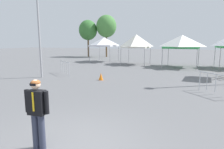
{
  "coord_description": "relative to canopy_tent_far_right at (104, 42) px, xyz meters",
  "views": [
    {
      "loc": [
        2.75,
        -3.84,
        2.66
      ],
      "look_at": [
        -0.32,
        3.61,
        1.3
      ],
      "focal_mm": 30.94,
      "sensor_mm": 36.0,
      "label": 1
    }
  ],
  "objects": [
    {
      "name": "canopy_tent_right_of_center",
      "position": [
        9.98,
        -2.1,
        0.03
      ],
      "size": [
        3.69,
        3.69,
        3.39
      ],
      "color": "#9E9EA3",
      "rests_on": "ground"
    },
    {
      "name": "crowd_barrier_mid_lot",
      "position": [
        1.31,
        -10.7,
        -1.9
      ],
      "size": [
        1.76,
        1.23,
        1.08
      ],
      "color": "#B7BABF",
      "rests_on": "ground"
    },
    {
      "name": "light_pole_opposite_side",
      "position": [
        0.56,
        -12.61,
        2.36
      ],
      "size": [
        0.36,
        0.36,
        8.88
      ],
      "color": "#9E9EA3",
      "rests_on": "ground"
    },
    {
      "name": "tree_behind_tents_center",
      "position": [
        -6.54,
        7.27,
        2.09
      ],
      "size": [
        3.26,
        3.26,
        6.56
      ],
      "color": "brown",
      "rests_on": "ground"
    },
    {
      "name": "tree_behind_tents_left",
      "position": [
        -3.28,
        8.09,
        2.74
      ],
      "size": [
        3.55,
        3.55,
        7.36
      ],
      "color": "brown",
      "rests_on": "ground"
    },
    {
      "name": "canopy_tent_far_left",
      "position": [
        4.83,
        -1.38,
        0.09
      ],
      "size": [
        3.03,
        3.03,
        3.54
      ],
      "color": "#9E9EA3",
      "rests_on": "ground"
    },
    {
      "name": "person_foreground",
      "position": [
        7.62,
        -20.48,
        -1.62
      ],
      "size": [
        0.65,
        0.29,
        1.78
      ],
      "color": "#33384C",
      "rests_on": "ground"
    },
    {
      "name": "ground_plane",
      "position": [
        8.26,
        -20.09,
        -2.66
      ],
      "size": [
        140.0,
        140.0,
        0.0
      ],
      "primitive_type": "plane",
      "color": "slate"
    },
    {
      "name": "crowd_barrier_near_person",
      "position": [
        12.23,
        -13.04,
        -1.9
      ],
      "size": [
        1.54,
        1.5,
        1.08
      ],
      "color": "#B7BABF",
      "rests_on": "ground"
    },
    {
      "name": "traffic_cone_lot_center",
      "position": [
        5.19,
        -11.86,
        -2.4
      ],
      "size": [
        0.32,
        0.32,
        0.51
      ],
      "primitive_type": "cone",
      "color": "orange",
      "rests_on": "ground"
    },
    {
      "name": "canopy_tent_far_right",
      "position": [
        0.0,
        0.0,
        0.0
      ],
      "size": [
        3.17,
        3.17,
        3.26
      ],
      "color": "#9E9EA3",
      "rests_on": "ground"
    }
  ]
}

